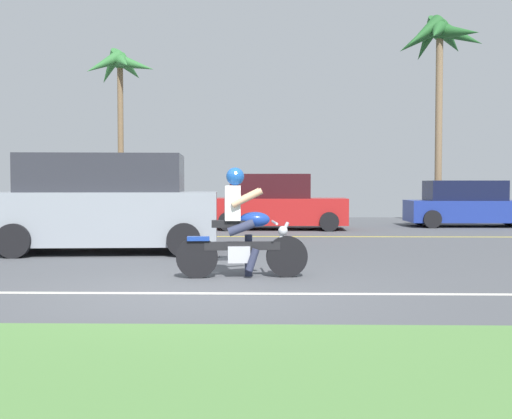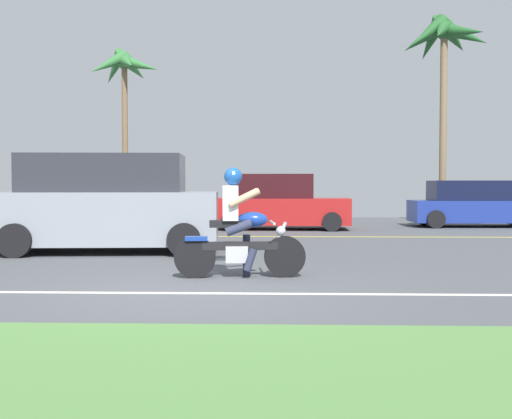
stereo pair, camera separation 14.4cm
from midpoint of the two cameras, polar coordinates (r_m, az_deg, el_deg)
name	(u,v)px [view 2 (the right image)]	position (r m, az deg, el deg)	size (l,w,h in m)	color
ground	(214,263)	(11.20, -3.45, -4.81)	(56.00, 30.00, 0.04)	#4C4F54
grass_median	(102,394)	(4.31, -12.69, -15.82)	(56.00, 3.80, 0.06)	#548442
lane_line_near	(188,293)	(8.04, -5.61, -7.46)	(50.40, 0.12, 0.01)	silver
lane_line_far	(234,236)	(16.53, -1.70, -2.43)	(50.40, 0.12, 0.01)	yellow
motorcyclist	(239,231)	(9.26, -1.10, -1.96)	(1.92, 0.63, 1.61)	black
suv_nearby	(107,205)	(13.09, -12.89, 0.41)	(4.62, 2.41, 1.96)	#8C939E
parked_car_1	(128,203)	(21.86, -11.19, 0.60)	(3.82, 1.91, 1.57)	beige
parked_car_2	(279,204)	(19.17, 2.30, 0.52)	(4.10, 1.90, 1.66)	#AD1E1E
parked_car_3	(474,205)	(21.49, 19.12, 0.38)	(4.10, 1.82, 1.47)	navy
palm_tree_0	(125,75)	(25.07, -11.51, 11.76)	(2.75, 2.80, 6.54)	brown
palm_tree_1	(444,43)	(24.09, 16.64, 14.10)	(3.17, 3.12, 7.42)	#846B4C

